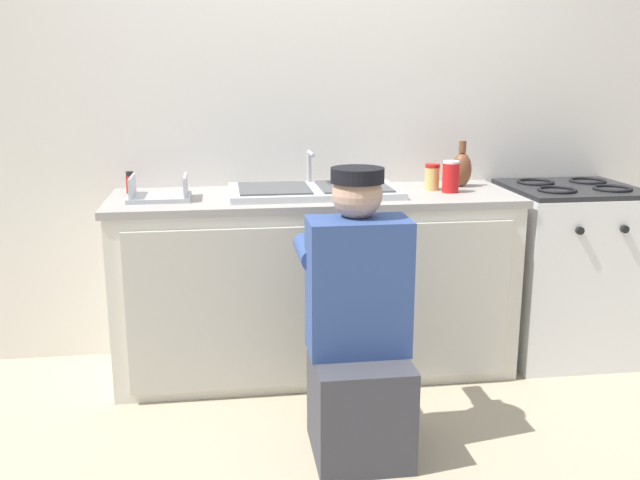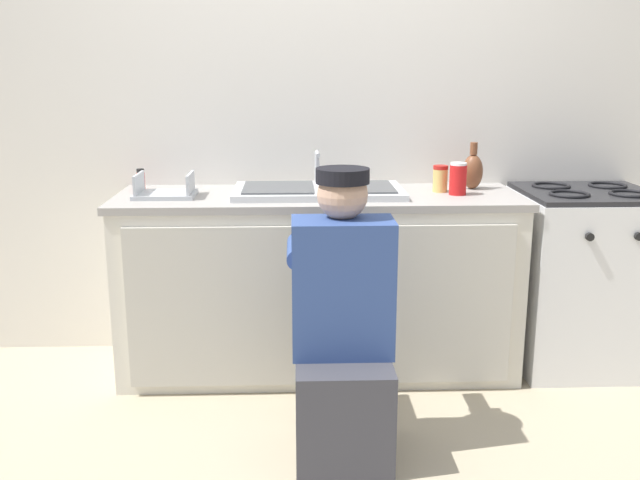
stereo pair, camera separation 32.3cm
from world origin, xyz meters
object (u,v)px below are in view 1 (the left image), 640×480
(stove_range, at_px, (566,271))
(condiment_jar, at_px, (432,177))
(vase_decorative, at_px, (462,169))
(dish_rack_tray, at_px, (159,194))
(spice_bottle_red, at_px, (130,183))
(soda_cup_red, at_px, (451,177))
(sink_double_basin, at_px, (314,190))
(plumber_person, at_px, (358,338))

(stove_range, relative_size, condiment_jar, 7.02)
(vase_decorative, relative_size, dish_rack_tray, 0.82)
(stove_range, relative_size, spice_bottle_red, 8.56)
(vase_decorative, distance_m, dish_rack_tray, 1.49)
(soda_cup_red, bearing_deg, dish_rack_tray, -179.80)
(dish_rack_tray, bearing_deg, condiment_jar, 3.74)
(sink_double_basin, relative_size, dish_rack_tray, 2.86)
(plumber_person, distance_m, vase_decorative, 1.27)
(plumber_person, bearing_deg, soda_cup_red, 52.24)
(sink_double_basin, xyz_separation_m, plumber_person, (0.06, -0.80, -0.44))
(vase_decorative, distance_m, spice_bottle_red, 1.63)
(condiment_jar, bearing_deg, spice_bottle_red, 175.80)
(plumber_person, relative_size, soda_cup_red, 7.26)
(sink_double_basin, distance_m, vase_decorative, 0.78)
(dish_rack_tray, xyz_separation_m, spice_bottle_red, (-0.15, 0.19, 0.03))
(vase_decorative, bearing_deg, dish_rack_tray, -173.64)
(soda_cup_red, bearing_deg, spice_bottle_red, 172.98)
(condiment_jar, bearing_deg, stove_range, -3.65)
(stove_range, bearing_deg, vase_decorative, 166.90)
(plumber_person, height_order, vase_decorative, vase_decorative)
(sink_double_basin, height_order, vase_decorative, vase_decorative)
(spice_bottle_red, bearing_deg, soda_cup_red, -7.02)
(vase_decorative, height_order, soda_cup_red, vase_decorative)
(sink_double_basin, distance_m, condiment_jar, 0.59)
(condiment_jar, distance_m, vase_decorative, 0.20)
(dish_rack_tray, bearing_deg, sink_double_basin, 3.36)
(sink_double_basin, height_order, dish_rack_tray, sink_double_basin)
(sink_double_basin, height_order, plumber_person, plumber_person)
(condiment_jar, bearing_deg, soda_cup_red, -50.05)
(plumber_person, relative_size, vase_decorative, 4.80)
(stove_range, bearing_deg, spice_bottle_red, 175.98)
(sink_double_basin, height_order, condiment_jar, sink_double_basin)
(sink_double_basin, xyz_separation_m, dish_rack_tray, (-0.72, -0.04, 0.01))
(sink_double_basin, xyz_separation_m, spice_bottle_red, (-0.87, 0.15, 0.03))
(stove_range, distance_m, plumber_person, 1.48)
(condiment_jar, xyz_separation_m, dish_rack_tray, (-1.31, -0.09, -0.04))
(plumber_person, bearing_deg, vase_decorative, 52.84)
(stove_range, height_order, soda_cup_red, soda_cup_red)
(sink_double_basin, xyz_separation_m, condiment_jar, (0.59, 0.04, 0.05))
(soda_cup_red, bearing_deg, vase_decorative, 55.85)
(stove_range, relative_size, dish_rack_tray, 3.21)
(condiment_jar, relative_size, soda_cup_red, 0.84)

